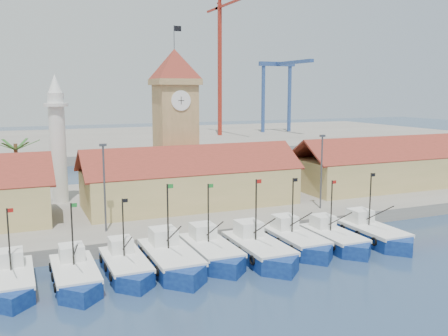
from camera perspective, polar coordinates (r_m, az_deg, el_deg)
name	(u,v)px	position (r m, az deg, el deg)	size (l,w,h in m)	color
ground	(264,267)	(46.07, 4.63, -11.20)	(400.00, 400.00, 0.00)	navy
quay	(181,204)	(67.17, -4.93, -4.11)	(140.00, 32.00, 1.50)	gray
terminal	(88,142)	(150.37, -15.23, 2.89)	(240.00, 80.00, 2.00)	gray
boat_0	(12,283)	(43.84, -23.10, -11.97)	(3.35, 9.19, 6.95)	navy
boat_1	(76,277)	(43.30, -16.61, -11.86)	(3.43, 9.39, 7.11)	navy
boat_2	(126,268)	(44.48, -11.09, -11.10)	(3.37, 9.23, 6.98)	navy
boat_3	(172,261)	(45.18, -5.99, -10.51)	(3.88, 10.62, 8.04)	navy
boat_4	(212,253)	(47.13, -1.37, -9.69)	(3.67, 10.05, 7.60)	navy
boat_5	(260,251)	(47.55, 4.17, -9.50)	(3.85, 10.55, 7.98)	navy
boat_6	(297,242)	(50.88, 8.30, -8.38)	(3.64, 9.98, 7.55)	navy
boat_7	(335,240)	(52.42, 12.60, -8.04)	(3.45, 9.44, 7.14)	navy
boat_8	(374,235)	(55.02, 16.81, -7.34)	(3.69, 10.11, 7.65)	navy
hall_center	(191,185)	(62.80, -3.83, -1.99)	(27.04, 10.13, 7.61)	tan
hall_right	(392,170)	(79.15, 18.61, -0.18)	(31.20, 10.13, 7.61)	tan
clock_tower	(175,119)	(67.48, -5.59, 5.57)	(5.80, 5.80, 22.70)	tan
minaret	(58,139)	(66.74, -18.48, 3.20)	(3.00, 3.00, 16.30)	silver
palm_tree	(17,171)	(64.96, -22.58, -0.27)	(5.60, 5.03, 8.39)	brown
lamp_posts	(219,175)	(55.17, -0.62, -0.85)	(80.70, 0.25, 9.03)	#3F3F44
crane_red_right	(222,49)	(154.07, -0.24, 13.42)	(1.00, 35.70, 46.54)	maroon
gantry	(282,77)	(166.68, 6.62, 10.25)	(13.00, 22.00, 23.20)	#2C4988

